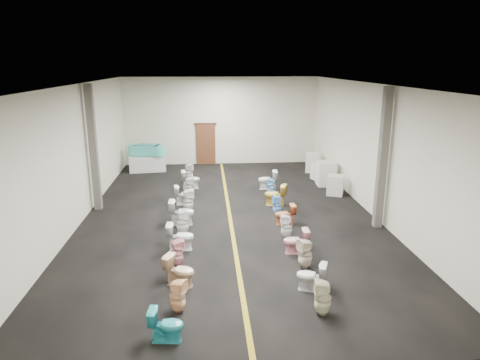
% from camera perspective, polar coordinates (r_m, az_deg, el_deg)
% --- Properties ---
extents(floor, '(16.00, 16.00, 0.00)m').
position_cam_1_polar(floor, '(15.14, -1.41, -4.62)').
color(floor, black).
rests_on(floor, ground).
extents(ceiling, '(16.00, 16.00, 0.00)m').
position_cam_1_polar(ceiling, '(14.25, -1.53, 12.66)').
color(ceiling, black).
rests_on(ceiling, ground).
extents(wall_back, '(10.00, 0.00, 10.00)m').
position_cam_1_polar(wall_back, '(22.41, -2.58, 7.84)').
color(wall_back, beige).
rests_on(wall_back, ground).
extents(wall_front, '(10.00, 0.00, 10.00)m').
position_cam_1_polar(wall_front, '(6.90, 2.16, -9.64)').
color(wall_front, beige).
rests_on(wall_front, ground).
extents(wall_left, '(0.00, 16.00, 16.00)m').
position_cam_1_polar(wall_left, '(15.12, -20.79, 3.21)').
color(wall_left, beige).
rests_on(wall_left, ground).
extents(wall_right, '(0.00, 16.00, 16.00)m').
position_cam_1_polar(wall_right, '(15.60, 17.23, 3.88)').
color(wall_right, beige).
rests_on(wall_right, ground).
extents(aisle_stripe, '(0.12, 15.60, 0.01)m').
position_cam_1_polar(aisle_stripe, '(15.14, -1.41, -4.61)').
color(aisle_stripe, '#9C8016').
rests_on(aisle_stripe, floor).
extents(back_door, '(1.00, 0.10, 2.10)m').
position_cam_1_polar(back_door, '(22.53, -4.58, 4.76)').
color(back_door, '#562D19').
rests_on(back_door, floor).
extents(door_frame, '(1.15, 0.08, 0.10)m').
position_cam_1_polar(door_frame, '(22.37, -4.64, 7.46)').
color(door_frame, '#331C11').
rests_on(door_frame, back_door).
extents(column_left, '(0.25, 0.25, 4.50)m').
position_cam_1_polar(column_left, '(16.00, -18.96, 4.00)').
color(column_left, '#59544C').
rests_on(column_left, floor).
extents(column_right, '(0.25, 0.25, 4.50)m').
position_cam_1_polar(column_right, '(14.15, 18.48, 2.65)').
color(column_right, '#59544C').
rests_on(column_right, floor).
extents(display_table, '(1.84, 1.10, 0.77)m').
position_cam_1_polar(display_table, '(21.60, -12.23, 2.20)').
color(display_table, silver).
rests_on(display_table, floor).
extents(bathtub, '(1.83, 0.94, 0.55)m').
position_cam_1_polar(bathtub, '(21.46, -12.33, 3.98)').
color(bathtub, '#42BEAE').
rests_on(bathtub, display_table).
extents(appliance_crate_a, '(0.81, 0.81, 0.80)m').
position_cam_1_polar(appliance_crate_a, '(17.69, 12.59, -0.67)').
color(appliance_crate_a, silver).
rests_on(appliance_crate_a, floor).
extents(appliance_crate_b, '(0.81, 0.81, 1.04)m').
position_cam_1_polar(appliance_crate_b, '(18.96, 11.39, 0.85)').
color(appliance_crate_b, silver).
rests_on(appliance_crate_b, floor).
extents(appliance_crate_c, '(0.82, 0.82, 0.76)m').
position_cam_1_polar(appliance_crate_c, '(19.86, 10.65, 1.12)').
color(appliance_crate_c, silver).
rests_on(appliance_crate_c, floor).
extents(appliance_crate_d, '(0.80, 0.80, 0.92)m').
position_cam_1_polar(appliance_crate_d, '(21.21, 9.66, 2.29)').
color(appliance_crate_d, silver).
rests_on(appliance_crate_d, floor).
extents(toilet_left_0, '(0.70, 0.44, 0.68)m').
position_cam_1_polar(toilet_left_0, '(8.72, -9.79, -18.51)').
color(toilet_left_0, teal).
rests_on(toilet_left_0, floor).
extents(toilet_left_1, '(0.46, 0.45, 0.76)m').
position_cam_1_polar(toilet_left_1, '(9.51, -8.33, -15.06)').
color(toilet_left_1, '#FFC493').
rests_on(toilet_left_1, floor).
extents(toilet_left_2, '(0.85, 0.68, 0.75)m').
position_cam_1_polar(toilet_left_2, '(10.52, -8.03, -11.90)').
color(toilet_left_2, beige).
rests_on(toilet_left_2, floor).
extents(toilet_left_3, '(0.45, 0.44, 0.75)m').
position_cam_1_polar(toilet_left_3, '(11.44, -8.42, -9.59)').
color(toilet_left_3, pink).
rests_on(toilet_left_3, floor).
extents(toilet_left_4, '(0.78, 0.46, 0.78)m').
position_cam_1_polar(toilet_left_4, '(12.38, -7.96, -7.49)').
color(toilet_left_4, white).
rests_on(toilet_left_4, floor).
extents(toilet_left_5, '(0.43, 0.43, 0.82)m').
position_cam_1_polar(toilet_left_5, '(13.38, -7.70, -5.63)').
color(toilet_left_5, white).
rests_on(toilet_left_5, floor).
extents(toilet_left_6, '(0.84, 0.50, 0.84)m').
position_cam_1_polar(toilet_left_6, '(14.22, -7.79, -4.30)').
color(toilet_left_6, silver).
rests_on(toilet_left_6, floor).
extents(toilet_left_7, '(0.48, 0.47, 0.86)m').
position_cam_1_polar(toilet_left_7, '(15.33, -6.96, -2.77)').
color(toilet_left_7, white).
rests_on(toilet_left_7, floor).
extents(toilet_left_8, '(0.77, 0.51, 0.73)m').
position_cam_1_polar(toilet_left_8, '(16.26, -7.47, -1.97)').
color(toilet_left_8, white).
rests_on(toilet_left_8, floor).
extents(toilet_left_9, '(0.35, 0.34, 0.75)m').
position_cam_1_polar(toilet_left_9, '(17.23, -6.70, -0.91)').
color(toilet_left_9, silver).
rests_on(toilet_left_9, floor).
extents(toilet_left_10, '(0.81, 0.50, 0.79)m').
position_cam_1_polar(toilet_left_10, '(18.23, -6.60, 0.06)').
color(toilet_left_10, silver).
rests_on(toilet_left_10, floor).
extents(toilet_left_11, '(0.44, 0.43, 0.83)m').
position_cam_1_polar(toilet_left_11, '(19.31, -6.84, 0.98)').
color(toilet_left_11, white).
rests_on(toilet_left_11, floor).
extents(toilet_right_0, '(0.41, 0.40, 0.80)m').
position_cam_1_polar(toilet_right_0, '(9.47, 10.99, -15.16)').
color(toilet_right_0, beige).
rests_on(toilet_right_0, floor).
extents(toilet_right_1, '(0.79, 0.62, 0.71)m').
position_cam_1_polar(toilet_right_1, '(10.35, 9.47, -12.57)').
color(toilet_right_1, silver).
rests_on(toilet_right_1, floor).
extents(toilet_right_2, '(0.47, 0.46, 0.81)m').
position_cam_1_polar(toilet_right_2, '(11.32, 8.70, -9.71)').
color(toilet_right_2, beige).
rests_on(toilet_right_2, floor).
extents(toilet_right_3, '(0.71, 0.41, 0.72)m').
position_cam_1_polar(toilet_right_3, '(12.16, 7.46, -8.08)').
color(toilet_right_3, pink).
rests_on(toilet_right_3, floor).
extents(toilet_right_4, '(0.36, 0.35, 0.76)m').
position_cam_1_polar(toilet_right_4, '(13.11, 6.22, -6.18)').
color(toilet_right_4, white).
rests_on(toilet_right_4, floor).
extents(toilet_right_5, '(0.69, 0.42, 0.69)m').
position_cam_1_polar(toilet_right_5, '(14.19, 6.02, -4.60)').
color(toilet_right_5, '#CF6D37').
rests_on(toilet_right_5, floor).
extents(toilet_right_6, '(0.38, 0.37, 0.72)m').
position_cam_1_polar(toilet_right_6, '(15.05, 4.99, -3.34)').
color(toilet_right_6, '#7FB9F5').
rests_on(toilet_right_6, floor).
extents(toilet_right_7, '(0.92, 0.72, 0.83)m').
position_cam_1_polar(toilet_right_7, '(16.00, 4.71, -1.99)').
color(toilet_right_7, gold).
rests_on(toilet_right_7, floor).
extents(toilet_right_8, '(0.44, 0.43, 0.74)m').
position_cam_1_polar(toilet_right_8, '(17.05, 4.25, -1.03)').
color(toilet_right_8, '#79B4DF').
rests_on(toilet_right_8, floor).
extents(toilet_right_9, '(0.82, 0.49, 0.81)m').
position_cam_1_polar(toilet_right_9, '(18.07, 3.71, 0.03)').
color(toilet_right_9, white).
rests_on(toilet_right_9, floor).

